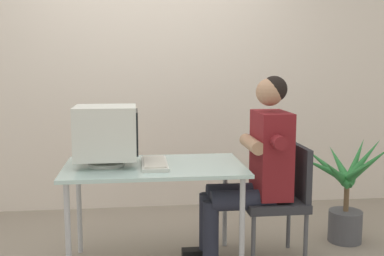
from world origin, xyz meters
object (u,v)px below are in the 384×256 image
object	(u,v)px
desk	(154,174)
potted_plant	(346,192)
office_chair	(281,195)
person_seated	(256,164)
keyboard	(155,163)
crt_monitor	(106,133)

from	to	relation	value
desk	potted_plant	size ratio (longest dim) A/B	1.46
office_chair	person_seated	bearing A→B (deg)	-180.00
keyboard	office_chair	xyz separation A→B (m)	(0.89, 0.02, -0.26)
desk	office_chair	distance (m)	0.91
desk	person_seated	xyz separation A→B (m)	(0.71, 0.01, 0.05)
person_seated	office_chair	bearing A→B (deg)	0.00
person_seated	desk	bearing A→B (deg)	-179.20
crt_monitor	person_seated	size ratio (longest dim) A/B	0.32
desk	crt_monitor	world-z (taller)	crt_monitor
keyboard	potted_plant	size ratio (longest dim) A/B	0.52
office_chair	person_seated	distance (m)	0.30
crt_monitor	person_seated	xyz separation A→B (m)	(1.02, -0.02, -0.24)
office_chair	potted_plant	world-z (taller)	potted_plant
office_chair	desk	bearing A→B (deg)	-179.36
keyboard	crt_monitor	bearing A→B (deg)	172.57
office_chair	person_seated	size ratio (longest dim) A/B	0.63
office_chair	person_seated	world-z (taller)	person_seated
desk	office_chair	xyz separation A→B (m)	(0.90, 0.01, -0.18)
crt_monitor	potted_plant	bearing A→B (deg)	7.49
crt_monitor	potted_plant	world-z (taller)	crt_monitor
keyboard	potted_plant	world-z (taller)	potted_plant
person_seated	potted_plant	distance (m)	0.88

